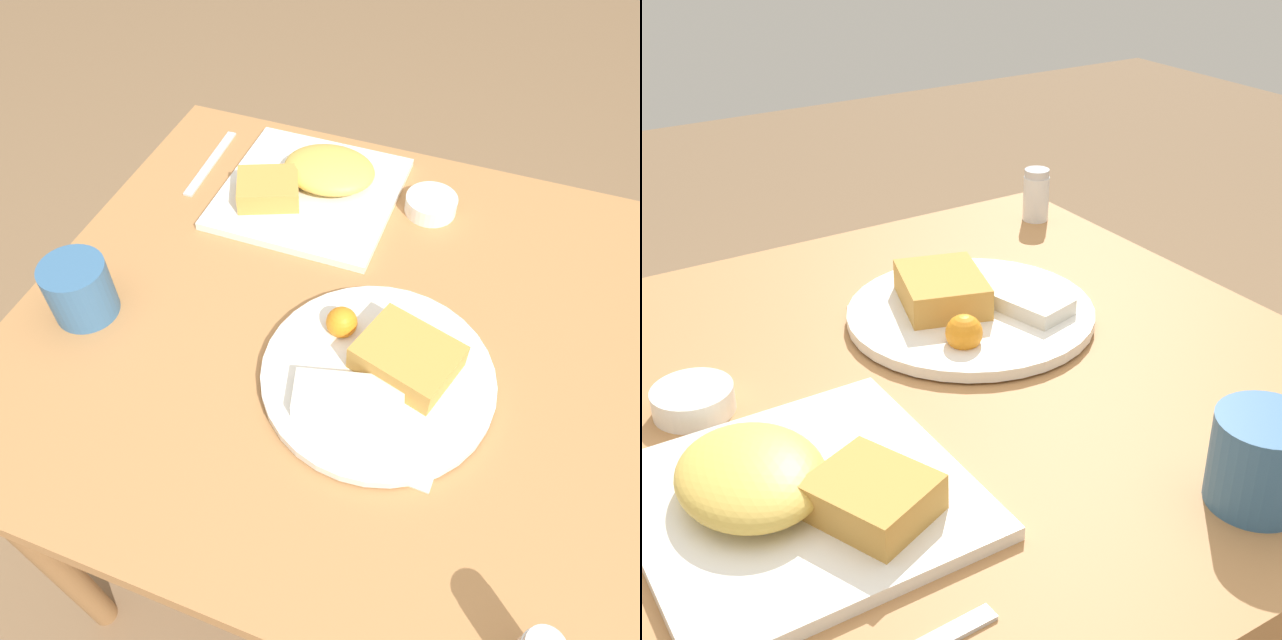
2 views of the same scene
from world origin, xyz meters
The scene contains 8 objects.
ground_plane centered at (0.00, 0.00, 0.00)m, with size 8.00×8.00×0.00m, color #846647.
dining_table centered at (0.00, 0.00, 0.67)m, with size 0.89×0.85×0.77m.
menu_card centered at (-0.12, 0.09, 0.77)m, with size 0.19×0.26×0.00m.
plate_square_near centered at (0.12, -0.25, 0.79)m, with size 0.29×0.29×0.06m.
plate_oval_far centered at (-0.10, 0.08, 0.79)m, with size 0.31×0.31×0.05m.
sauce_ramekin centered at (-0.08, -0.28, 0.79)m, with size 0.09×0.09×0.03m.
butter_knife centered at (0.33, -0.26, 0.77)m, with size 0.02×0.19×0.00m.
coffee_mug centered at (0.34, 0.11, 0.82)m, with size 0.09×0.09×0.09m.
Camera 1 is at (-0.18, 0.54, 1.47)m, focal length 35.00 mm.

